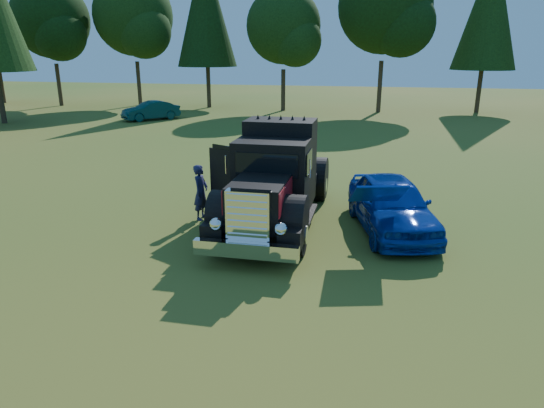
{
  "coord_description": "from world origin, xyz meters",
  "views": [
    {
      "loc": [
        3.79,
        -11.88,
        4.98
      ],
      "look_at": [
        1.24,
        0.17,
        1.05
      ],
      "focal_mm": 32.0,
      "sensor_mm": 36.0,
      "label": 1
    }
  ],
  "objects_px": {
    "spectator_near": "(201,192)",
    "distant_teal_car": "(151,111)",
    "diamond_t_truck": "(275,183)",
    "spectator_far": "(232,181)",
    "hotrod_coupe": "(391,204)"
  },
  "relations": [
    {
      "from": "diamond_t_truck",
      "to": "spectator_far",
      "type": "bearing_deg",
      "value": 148.51
    },
    {
      "from": "spectator_near",
      "to": "distant_teal_car",
      "type": "height_order",
      "value": "spectator_near"
    },
    {
      "from": "diamond_t_truck",
      "to": "hotrod_coupe",
      "type": "relative_size",
      "value": 1.45
    },
    {
      "from": "spectator_near",
      "to": "distant_teal_car",
      "type": "relative_size",
      "value": 0.41
    },
    {
      "from": "spectator_near",
      "to": "distant_teal_car",
      "type": "bearing_deg",
      "value": 33.75
    },
    {
      "from": "hotrod_coupe",
      "to": "distant_teal_car",
      "type": "bearing_deg",
      "value": 130.09
    },
    {
      "from": "spectator_near",
      "to": "spectator_far",
      "type": "bearing_deg",
      "value": -32.1
    },
    {
      "from": "distant_teal_car",
      "to": "spectator_near",
      "type": "bearing_deg",
      "value": -18.71
    },
    {
      "from": "diamond_t_truck",
      "to": "distant_teal_car",
      "type": "relative_size",
      "value": 1.73
    },
    {
      "from": "diamond_t_truck",
      "to": "spectator_near",
      "type": "relative_size",
      "value": 4.22
    },
    {
      "from": "diamond_t_truck",
      "to": "distant_teal_car",
      "type": "height_order",
      "value": "diamond_t_truck"
    },
    {
      "from": "diamond_t_truck",
      "to": "spectator_far",
      "type": "xyz_separation_m",
      "value": [
        -1.59,
        0.98,
        -0.3
      ]
    },
    {
      "from": "spectator_near",
      "to": "distant_teal_car",
      "type": "xyz_separation_m",
      "value": [
        -11.25,
        20.25,
        -0.16
      ]
    },
    {
      "from": "diamond_t_truck",
      "to": "spectator_near",
      "type": "xyz_separation_m",
      "value": [
        -2.3,
        0.03,
        -0.43
      ]
    },
    {
      "from": "hotrod_coupe",
      "to": "spectator_far",
      "type": "relative_size",
      "value": 2.51
    }
  ]
}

